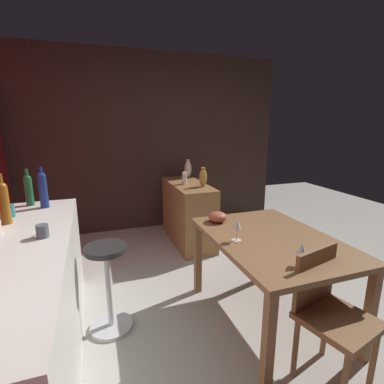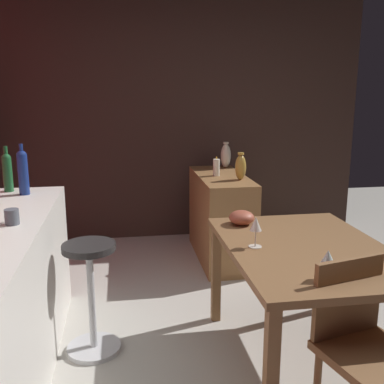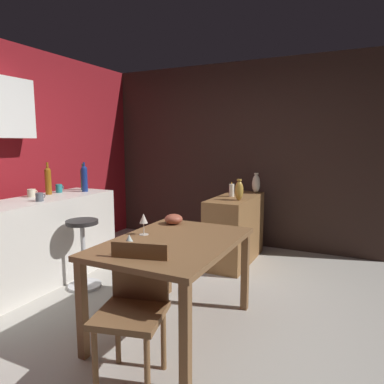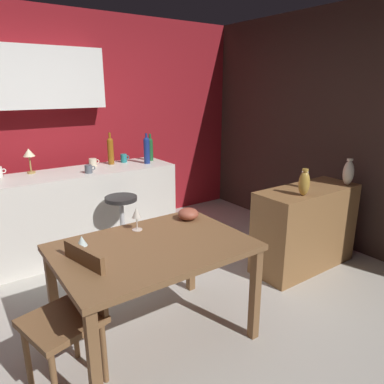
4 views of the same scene
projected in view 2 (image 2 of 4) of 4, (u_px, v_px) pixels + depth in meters
The scene contains 15 objects.
ground_plane at pixel (253, 363), 2.69m from camera, with size 9.00×9.00×0.00m, color #B7B2A8.
wall_side_right at pixel (161, 119), 4.80m from camera, with size 0.10×4.40×2.60m, color #33231E.
dining_table at pixel (306, 260), 2.55m from camera, with size 1.27×0.89×0.74m.
sideboard_cabinet at pixel (221, 217), 4.29m from camera, with size 1.10×0.44×0.82m, color olive.
chair_near_window at pixel (363, 344), 2.03m from camera, with size 0.48×0.48×0.85m.
bar_stool at pixel (91, 295), 2.74m from camera, with size 0.34×0.34×0.71m.
wine_glass_left at pixel (328, 258), 2.07m from camera, with size 0.07×0.07×0.14m.
wine_glass_right at pixel (256, 225), 2.49m from camera, with size 0.08×0.08×0.18m.
fruit_bowl at pixel (242, 218), 2.93m from camera, with size 0.17×0.17×0.09m, color #9E4C38.
wine_bottle_cobalt at pixel (23, 171), 3.04m from camera, with size 0.07×0.07×0.35m.
wine_bottle_green at pixel (7, 171), 3.14m from camera, with size 0.07×0.07×0.32m.
cup_slate at pixel (12, 217), 2.39m from camera, with size 0.11×0.08×0.08m.
pillar_candle_tall at pixel (216, 167), 4.17m from camera, with size 0.06×0.06×0.18m.
vase_ceramic_ivory at pixel (226, 155), 4.60m from camera, with size 0.10×0.10×0.26m.
vase_brass at pixel (241, 167), 3.96m from camera, with size 0.10×0.10×0.24m.
Camera 2 is at (-2.30, 0.74, 1.60)m, focal length 41.81 mm.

